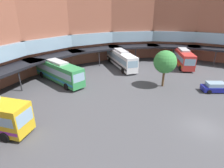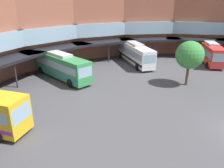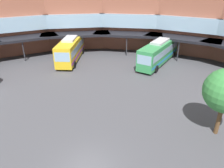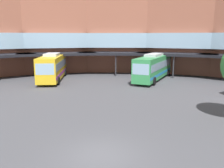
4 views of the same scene
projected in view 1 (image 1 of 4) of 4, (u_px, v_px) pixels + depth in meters
name	position (u px, v px, depth m)	size (l,w,h in m)	color
ground_plane	(203.00, 127.00, 20.67)	(115.56, 115.56, 0.00)	#47474C
station_building	(76.00, 43.00, 31.01)	(72.55, 36.42, 13.85)	#93543F
bus_1	(58.00, 71.00, 32.51)	(3.18, 12.04, 3.79)	#338C4C
bus_2	(183.00, 57.00, 41.21)	(9.91, 8.11, 3.78)	red
bus_4	(121.00, 58.00, 40.51)	(8.19, 11.87, 3.76)	white
parked_car	(216.00, 87.00, 28.99)	(4.19, 4.54, 1.53)	navy
plaza_tree	(165.00, 62.00, 29.66)	(3.67, 3.67, 6.04)	brown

